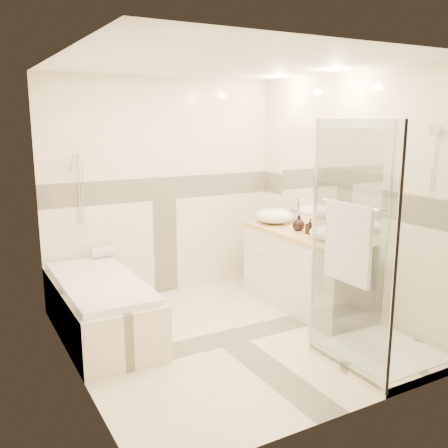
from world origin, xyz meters
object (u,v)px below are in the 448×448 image
vessel_sink_far (327,232)px  amenity_bottle_b (299,223)px  vessel_sink_near (275,216)px  bathtub (101,304)px  shower_enclosure (370,304)px  vanity (304,270)px  amenity_bottle_a (310,226)px

vessel_sink_far → amenity_bottle_b: bearing=90.0°
vessel_sink_near → bathtub: bearing=-174.8°
vessel_sink_near → amenity_bottle_b: 0.45m
bathtub → vessel_sink_near: 2.23m
bathtub → shower_enclosure: shower_enclosure is taller
vanity → vessel_sink_near: vessel_sink_near is taller
bathtub → vessel_sink_near: size_ratio=3.84×
vessel_sink_far → vanity: bearing=87.0°
bathtub → amenity_bottle_a: size_ratio=10.48×
bathtub → vessel_sink_far: vessel_sink_far is taller
shower_enclosure → amenity_bottle_b: shower_enclosure is taller
bathtub → amenity_bottle_a: 2.27m
shower_enclosure → vessel_sink_near: size_ratio=4.60×
vanity → shower_enclosure: size_ratio=0.79×
bathtub → vessel_sink_far: (2.13, -0.73, 0.61)m
vessel_sink_far → amenity_bottle_a: amenity_bottle_a is taller
vanity → vessel_sink_far: size_ratio=4.57×
amenity_bottle_a → vessel_sink_far: bearing=-90.0°
vessel_sink_near → vessel_sink_far: (0.00, -0.92, -0.02)m
vessel_sink_near → amenity_bottle_a: size_ratio=2.73×
amenity_bottle_a → amenity_bottle_b: bearing=90.0°
vessel_sink_far → amenity_bottle_a: bearing=90.0°
amenity_bottle_a → amenity_bottle_b: (0.00, 0.20, 0.00)m
bathtub → vanity: size_ratio=1.05×
bathtub → amenity_bottle_a: amenity_bottle_a is taller
amenity_bottle_a → amenity_bottle_b: size_ratio=0.95×
amenity_bottle_a → shower_enclosure: bearing=-103.2°
shower_enclosure → vessel_sink_near: 1.89m
bathtub → shower_enclosure: 2.47m
amenity_bottle_a → bathtub: bearing=167.9°
amenity_bottle_a → vessel_sink_near: bearing=90.0°
amenity_bottle_b → vessel_sink_far: bearing=-90.0°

